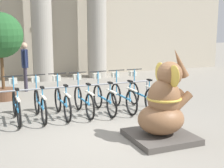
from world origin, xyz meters
The scene contains 15 objects.
ground_plane centered at (0.00, 0.00, 0.00)m, with size 60.00×60.00×0.00m, color gray.
building_facade centered at (0.00, 8.60, 3.00)m, with size 20.00×0.20×6.00m.
column_middle centered at (0.00, 7.60, 2.62)m, with size 1.08×1.08×5.16m.
column_right centered at (2.44, 7.60, 2.62)m, with size 1.08×1.08×5.16m.
bike_rack centered at (-0.28, 1.95, 0.62)m, with size 4.55×0.05×0.77m.
bicycle_1 centered at (-1.69, 1.86, 0.41)m, with size 0.48×1.71×1.07m.
bicycle_2 centered at (-1.12, 1.87, 0.41)m, with size 0.48×1.71×1.07m.
bicycle_3 centered at (-0.56, 1.88, 0.41)m, with size 0.48×1.71×1.07m.
bicycle_4 centered at (0.00, 1.86, 0.41)m, with size 0.48×1.71×1.07m.
bicycle_5 centered at (0.57, 1.83, 0.41)m, with size 0.48×1.71×1.07m.
bicycle_6 centered at (1.13, 1.84, 0.41)m, with size 0.48×1.71×1.07m.
bicycle_7 centered at (1.69, 1.83, 0.41)m, with size 0.48×1.71×1.07m.
elephant_statue centered at (0.95, -0.54, 0.64)m, with size 1.25×1.25×1.89m.
person_pedestrian centered at (-1.00, 5.55, 1.05)m, with size 0.23×0.47×1.73m.
potted_tree centered at (-1.82, 4.45, 1.89)m, with size 1.40×1.40×2.72m.
Camera 1 is at (-2.33, -5.78, 2.28)m, focal length 50.00 mm.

